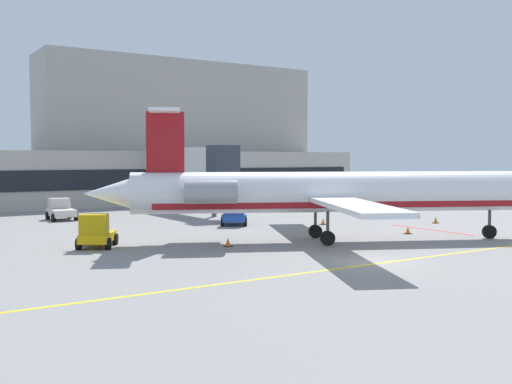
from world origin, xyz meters
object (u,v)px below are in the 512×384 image
regional_jet (334,193)px  belt_loader (234,214)px  pushback_tractor (96,232)px  baggage_tug (61,210)px

regional_jet → belt_loader: (-0.74, 11.50, -2.25)m
belt_loader → regional_jet: bearing=-86.3°
belt_loader → pushback_tractor: bearing=-155.5°
regional_jet → baggage_tug: size_ratio=9.43×
baggage_tug → belt_loader: bearing=-48.0°
pushback_tractor → belt_loader: (13.18, 6.00, -0.02)m
pushback_tractor → belt_loader: 14.48m
pushback_tractor → belt_loader: pushback_tractor is taller
regional_jet → belt_loader: 11.74m
pushback_tractor → belt_loader: size_ratio=0.88×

